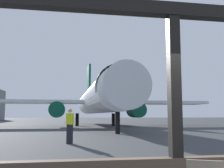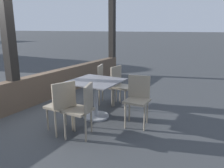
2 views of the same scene
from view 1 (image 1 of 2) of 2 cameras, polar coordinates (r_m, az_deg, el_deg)
The scene contains 4 objects.
ground_plane at distance 44.64m, azimuth -7.26°, elevation -8.34°, with size 220.00×220.00×0.00m, color #383A3D.
window_frame at distance 4.96m, azimuth 13.22°, elevation -8.68°, with size 8.95×0.24×3.47m.
airplane at distance 33.23m, azimuth -2.97°, elevation -3.25°, with size 29.06×32.78×10.07m.
ground_crew_worker at distance 13.73m, azimuth -8.90°, elevation -8.61°, with size 0.40×0.56×1.74m.
Camera 1 is at (-1.92, -4.58, 1.40)m, focal length 43.30 mm.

